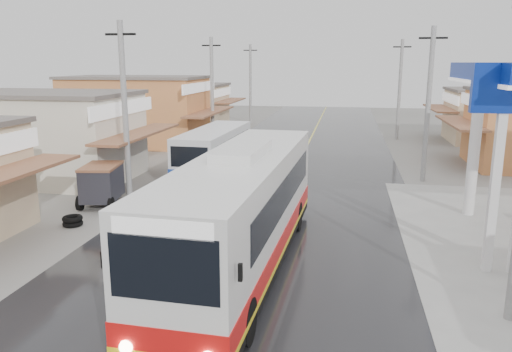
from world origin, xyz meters
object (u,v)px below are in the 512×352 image
(tyre_stack, at_px, (73,221))
(cyclist, at_px, (222,180))
(tricycle_near, at_px, (101,183))
(second_bus, at_px, (215,152))
(coach_bus, at_px, (243,210))

(tyre_stack, bearing_deg, cyclist, 50.82)
(tricycle_near, relative_size, tyre_stack, 3.11)
(second_bus, bearing_deg, cyclist, -67.92)
(second_bus, relative_size, cyclist, 3.63)
(second_bus, xyz_separation_m, tricycle_near, (-3.50, -6.19, -0.40))
(tricycle_near, bearing_deg, cyclist, 20.61)
(cyclist, distance_m, tricycle_near, 5.49)
(coach_bus, distance_m, second_bus, 12.40)
(coach_bus, bearing_deg, tyre_stack, 162.24)
(coach_bus, relative_size, cyclist, 5.45)
(cyclist, bearing_deg, second_bus, 120.99)
(coach_bus, height_order, tyre_stack, coach_bus)
(cyclist, bearing_deg, coach_bus, -60.33)
(second_bus, distance_m, cyclist, 3.72)
(cyclist, height_order, tyre_stack, cyclist)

